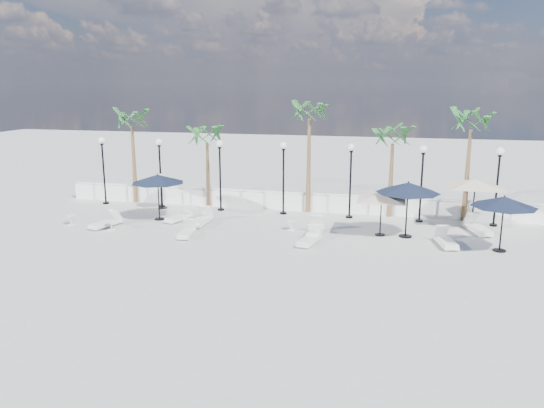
% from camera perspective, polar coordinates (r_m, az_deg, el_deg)
% --- Properties ---
extents(ground, '(100.00, 100.00, 0.00)m').
position_cam_1_polar(ground, '(22.18, -2.39, -4.99)').
color(ground, '#ADADA7').
rests_on(ground, ground).
extents(balustrade, '(26.00, 0.30, 1.01)m').
position_cam_1_polar(balustrade, '(29.10, 1.64, 0.29)').
color(balustrade, white).
rests_on(balustrade, ground).
extents(lamppost_0, '(0.36, 0.36, 3.84)m').
position_cam_1_polar(lamppost_0, '(31.67, -17.72, 4.43)').
color(lamppost_0, black).
rests_on(lamppost_0, ground).
extents(lamppost_1, '(0.36, 0.36, 3.84)m').
position_cam_1_polar(lamppost_1, '(30.02, -11.97, 4.33)').
color(lamppost_1, black).
rests_on(lamppost_1, ground).
extents(lamppost_2, '(0.36, 0.36, 3.84)m').
position_cam_1_polar(lamppost_2, '(28.70, -5.62, 4.17)').
color(lamppost_2, black).
rests_on(lamppost_2, ground).
extents(lamppost_3, '(0.36, 0.36, 3.84)m').
position_cam_1_polar(lamppost_3, '(27.76, 1.24, 3.93)').
color(lamppost_3, black).
rests_on(lamppost_3, ground).
extents(lamppost_4, '(0.36, 0.36, 3.84)m').
position_cam_1_polar(lamppost_4, '(27.24, 8.46, 3.63)').
color(lamppost_4, black).
rests_on(lamppost_4, ground).
extents(lamppost_5, '(0.36, 0.36, 3.84)m').
position_cam_1_polar(lamppost_5, '(27.16, 15.84, 3.25)').
color(lamppost_5, black).
rests_on(lamppost_5, ground).
extents(lamppost_6, '(0.36, 0.36, 3.84)m').
position_cam_1_polar(lamppost_6, '(27.54, 23.14, 2.83)').
color(lamppost_6, black).
rests_on(lamppost_6, ground).
extents(palm_0, '(2.60, 2.60, 5.50)m').
position_cam_1_polar(palm_0, '(31.41, -14.85, 8.30)').
color(palm_0, brown).
rests_on(palm_0, ground).
extents(palm_1, '(2.60, 2.60, 4.70)m').
position_cam_1_polar(palm_1, '(29.62, -7.01, 6.87)').
color(palm_1, brown).
rests_on(palm_1, ground).
extents(palm_2, '(2.60, 2.60, 6.10)m').
position_cam_1_polar(palm_2, '(28.03, 4.05, 9.39)').
color(palm_2, brown).
rests_on(palm_2, ground).
extents(palm_3, '(2.60, 2.60, 4.90)m').
position_cam_1_polar(palm_3, '(27.75, 12.86, 6.65)').
color(palm_3, brown).
rests_on(palm_3, ground).
extents(palm_4, '(2.60, 2.60, 5.70)m').
position_cam_1_polar(palm_4, '(27.88, 20.63, 7.79)').
color(palm_4, brown).
rests_on(palm_4, ground).
extents(lounger_0, '(0.94, 1.82, 0.65)m').
position_cam_1_polar(lounger_0, '(27.16, -9.99, -1.35)').
color(lounger_0, white).
rests_on(lounger_0, ground).
extents(lounger_1, '(1.02, 1.86, 0.66)m').
position_cam_1_polar(lounger_1, '(26.84, -17.46, -1.92)').
color(lounger_1, white).
rests_on(lounger_1, ground).
extents(lounger_2, '(0.81, 1.73, 0.62)m').
position_cam_1_polar(lounger_2, '(24.40, -9.18, -2.97)').
color(lounger_2, white).
rests_on(lounger_2, ground).
extents(lounger_3, '(0.90, 1.85, 0.66)m').
position_cam_1_polar(lounger_3, '(22.98, 4.05, -3.78)').
color(lounger_3, white).
rests_on(lounger_3, ground).
extents(lounger_4, '(0.65, 1.95, 0.73)m').
position_cam_1_polar(lounger_4, '(26.26, -7.65, -1.70)').
color(lounger_4, white).
rests_on(lounger_4, ground).
extents(lounger_5, '(0.73, 2.03, 0.75)m').
position_cam_1_polar(lounger_5, '(24.13, 4.63, -2.92)').
color(lounger_5, white).
rests_on(lounger_5, ground).
extents(lounger_6, '(0.98, 1.93, 0.69)m').
position_cam_1_polar(lounger_6, '(23.84, 18.19, -3.78)').
color(lounger_6, white).
rests_on(lounger_6, ground).
extents(lounger_7, '(1.18, 2.08, 0.74)m').
position_cam_1_polar(lounger_7, '(26.40, 21.25, -2.39)').
color(lounger_7, white).
rests_on(lounger_7, ground).
extents(side_table_0, '(0.51, 0.51, 0.49)m').
position_cam_1_polar(side_table_0, '(27.81, -20.80, -1.51)').
color(side_table_0, white).
rests_on(side_table_0, ground).
extents(side_table_1, '(0.47, 0.47, 0.45)m').
position_cam_1_polar(side_table_1, '(26.20, -16.91, -2.12)').
color(side_table_1, white).
rests_on(side_table_1, ground).
extents(side_table_2, '(0.46, 0.46, 0.45)m').
position_cam_1_polar(side_table_2, '(25.07, 2.11, -2.23)').
color(side_table_2, white).
rests_on(side_table_2, ground).
extents(parasol_navy_left, '(2.70, 2.70, 2.38)m').
position_cam_1_polar(parasol_navy_left, '(27.24, -12.20, 2.64)').
color(parasol_navy_left, black).
rests_on(parasol_navy_left, ground).
extents(parasol_navy_mid, '(2.87, 2.87, 2.57)m').
position_cam_1_polar(parasol_navy_mid, '(24.27, 14.43, 1.68)').
color(parasol_navy_mid, black).
rests_on(parasol_navy_mid, ground).
extents(parasol_navy_right, '(2.65, 2.65, 2.37)m').
position_cam_1_polar(parasol_navy_right, '(23.47, 23.69, 0.19)').
color(parasol_navy_right, black).
rests_on(parasol_navy_right, ground).
extents(parasol_cream_sq_a, '(5.05, 5.05, 2.48)m').
position_cam_1_polar(parasol_cream_sq_a, '(27.12, 21.05, 2.44)').
color(parasol_cream_sq_a, black).
rests_on(parasol_cream_sq_a, ground).
extents(parasol_cream_sq_b, '(4.24, 4.24, 2.13)m').
position_cam_1_polar(parasol_cream_sq_b, '(24.33, 11.73, 1.14)').
color(parasol_cream_sq_b, black).
rests_on(parasol_cream_sq_b, ground).
extents(parasol_cream_small, '(1.65, 1.65, 2.03)m').
position_cam_1_polar(parasol_cream_small, '(29.79, -11.82, 2.80)').
color(parasol_cream_small, black).
rests_on(parasol_cream_small, ground).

